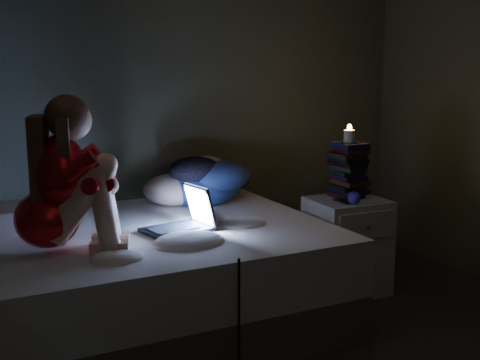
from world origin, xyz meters
TOP-DOWN VIEW (x-y plane):
  - wall_back at (0.00, 1.91)m, footprint 3.60×0.02m
  - bed at (-0.52, 1.10)m, footprint 2.03×1.52m
  - woman at (-1.03, 0.90)m, footprint 0.54×0.44m
  - laptop at (-0.35, 0.96)m, footprint 0.39×0.31m
  - clothes_pile at (0.05, 1.54)m, footprint 0.66×0.58m
  - nightstand at (0.82, 1.01)m, footprint 0.48×0.43m
  - book_stack at (0.86, 1.07)m, footprint 0.19×0.25m
  - candle at (0.86, 1.07)m, footprint 0.07×0.07m
  - phone at (0.76, 0.96)m, footprint 0.07×0.14m
  - blue_orb at (0.78, 0.88)m, footprint 0.08×0.08m

SIDE VIEW (x-z plane):
  - bed at x=-0.52m, z-range 0.00..0.56m
  - nightstand at x=0.82m, z-range 0.00..0.61m
  - phone at x=0.76m, z-range 0.61..0.62m
  - blue_orb at x=0.78m, z-range 0.61..0.69m
  - laptop at x=-0.35m, z-range 0.56..0.81m
  - clothes_pile at x=0.05m, z-range 0.56..0.89m
  - book_stack at x=0.86m, z-range 0.61..0.97m
  - woman at x=-1.03m, z-range 0.56..1.31m
  - candle at x=0.86m, z-range 0.97..1.05m
  - wall_back at x=0.00m, z-range 0.00..2.60m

